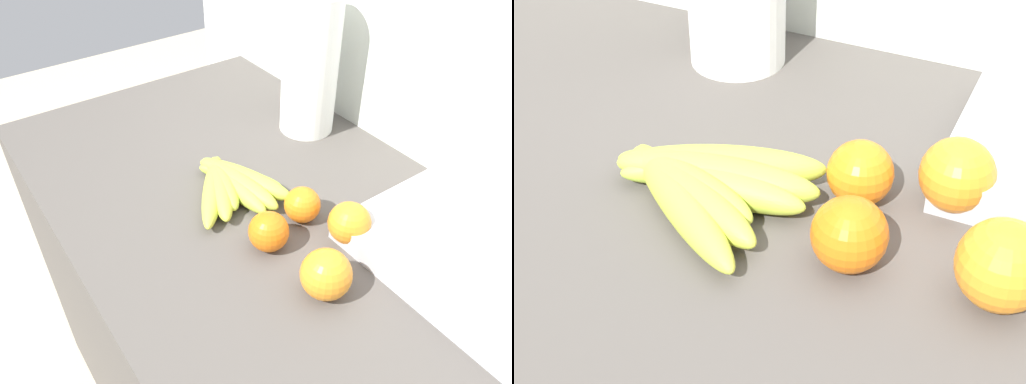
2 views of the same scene
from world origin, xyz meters
The scene contains 8 objects.
wall_back centered at (0.00, 0.37, 0.65)m, with size 1.94×0.06×1.30m, color silver.
banana_bunch centered at (-0.25, -0.03, 0.87)m, with size 0.22×0.21×0.04m.
orange_center centered at (0.03, -0.05, 0.89)m, with size 0.08×0.08×0.08m, color orange.
orange_back_left centered at (-0.03, 0.06, 0.89)m, with size 0.07×0.07×0.07m, color orange.
orange_far_right centered at (-0.09, -0.06, 0.88)m, with size 0.07×0.07×0.07m, color orange.
orange_right centered at (-0.12, 0.03, 0.88)m, with size 0.07×0.07×0.07m, color orange.
paper_towel_roll centered at (-0.35, 0.24, 1.00)m, with size 0.12×0.12×0.33m.
sink_basin centered at (0.15, 0.17, 0.87)m, with size 0.40×0.25×0.23m.
Camera 1 is at (0.39, -0.42, 1.45)m, focal length 35.10 mm.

